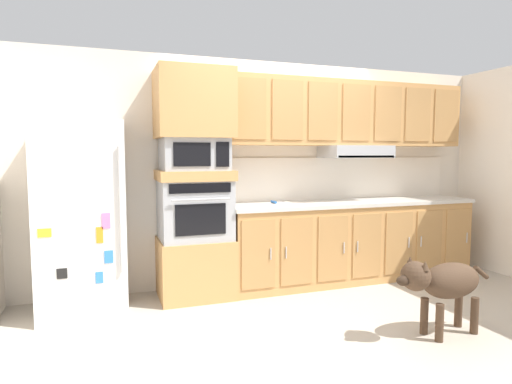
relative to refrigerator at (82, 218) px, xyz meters
The scene contains 14 objects.
ground_plane 2.30m from the refrigerator, 18.63° to the right, with size 9.60×9.60×0.00m, color #B2A899.
back_kitchen_wall 2.09m from the refrigerator, 12.05° to the left, with size 6.20×0.12×2.50m, color silver.
refrigerator is the anchor object (origin of this frame).
oven_base_cabinet 1.22m from the refrigerator, ahead, with size 0.74×0.62×0.60m, color tan.
built_in_oven 1.07m from the refrigerator, ahead, with size 0.70×0.62×0.60m.
appliance_mid_shelf 1.13m from the refrigerator, ahead, with size 0.74×0.62×0.10m, color tan.
microwave 1.22m from the refrigerator, ahead, with size 0.64×0.54×0.32m.
appliance_upper_cabinet 1.52m from the refrigerator, ahead, with size 0.74×0.62×0.68m, color tan.
lower_cabinet_run 2.95m from the refrigerator, ahead, with size 2.96×0.63×0.88m.
countertop_slab 2.92m from the refrigerator, ahead, with size 3.00×0.64×0.04m, color beige.
backsplash_panel 2.95m from the refrigerator, ahead, with size 3.00×0.02×0.50m, color white.
upper_cabinet_with_hood 3.10m from the refrigerator, ahead, with size 2.96×0.48×0.88m.
screwdriver 1.99m from the refrigerator, ahead, with size 0.14×0.12×0.03m.
dog 3.19m from the refrigerator, 29.60° to the right, with size 0.98×0.33×0.66m.
Camera 1 is at (-1.81, -3.58, 1.46)m, focal length 30.39 mm.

